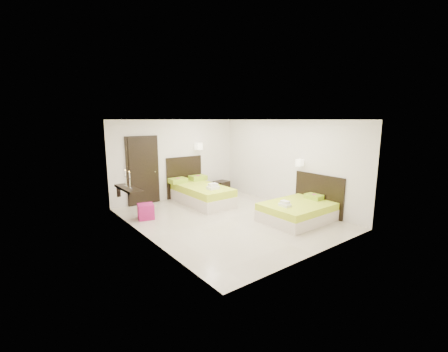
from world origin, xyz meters
TOP-DOWN VIEW (x-y plane):
  - floor at (0.00, 0.00)m, footprint 5.50×5.50m
  - bed_single at (0.26, 1.75)m, footprint 1.32×2.20m
  - bed_double at (1.42, -1.22)m, footprint 1.81×1.54m
  - nightstand at (1.60, 2.40)m, footprint 0.54×0.50m
  - ottoman at (-1.74, 1.31)m, footprint 0.49×0.49m
  - door at (-1.20, 2.70)m, footprint 1.02×0.15m
  - console_shelf at (-2.08, 1.60)m, footprint 0.35×1.20m

SIDE VIEW (x-z plane):
  - floor at x=0.00m, z-range 0.00..0.00m
  - ottoman at x=-1.74m, z-range 0.00..0.40m
  - nightstand at x=1.60m, z-range 0.00..0.43m
  - bed_double at x=1.42m, z-range -0.48..1.01m
  - bed_single at x=0.26m, z-range -0.57..1.24m
  - console_shelf at x=-2.08m, z-range 0.42..1.21m
  - door at x=-1.20m, z-range -0.02..2.12m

